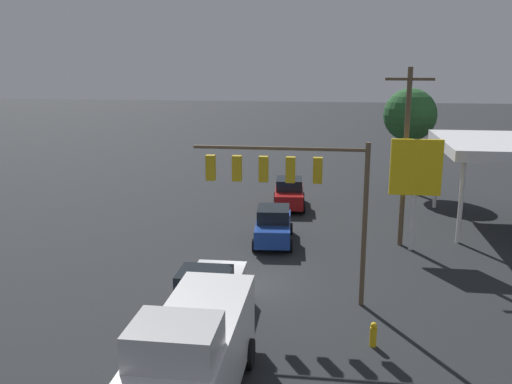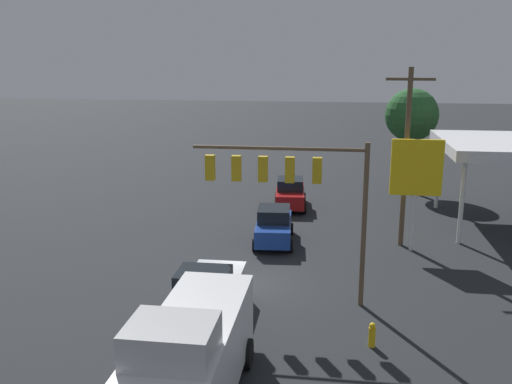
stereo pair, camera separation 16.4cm
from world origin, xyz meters
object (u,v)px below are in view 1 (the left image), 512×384
Objects in this scene: traffic_signal_assembly at (291,181)px; fire_hydrant at (373,334)px; price_sign at (416,172)px; street_tree at (410,115)px; delivery_truck at (195,355)px; sedan_far at (273,225)px; pickup_parked at (209,297)px; utility_pole at (405,153)px; sedan_waiting at (289,193)px.

traffic_signal_assembly reaches higher than fire_hydrant.
traffic_signal_assembly is 1.19× the size of price_sign.
fire_hydrant is at bearing 80.59° from street_tree.
sedan_far is (-0.66, -14.92, -0.74)m from delivery_truck.
pickup_parked is (2.75, 2.51, -3.90)m from traffic_signal_assembly.
price_sign is at bearing -129.23° from traffic_signal_assembly.
fire_hydrant is (2.60, 10.40, -3.65)m from price_sign.
delivery_truck reaches higher than sedan_far.
traffic_signal_assembly reaches higher than sedan_far.
utility_pole is 7.75m from sedan_far.
sedan_waiting is (6.37, -6.81, -3.93)m from utility_pole.
delivery_truck is 1.51× the size of sedan_waiting.
street_tree reaches higher than fire_hydrant.
sedan_far is 16.28m from street_tree.
sedan_far is 9.87m from pickup_parked.
fire_hydrant is at bearing 79.13° from utility_pole.
utility_pole is 12.76m from street_tree.
delivery_truck is at bearing -6.37° from sedan_far.
street_tree is at bearing 162.32° from delivery_truck.
sedan_waiting is at bearing -47.85° from price_sign.
pickup_parked is (8.04, 10.28, -3.77)m from utility_pole.
sedan_waiting is 11.02m from street_tree.
pickup_parked is at bearing -171.77° from delivery_truck.
delivery_truck is at bearing 62.09° from price_sign.
pickup_parked is 6.00m from fire_hydrant.
traffic_signal_assembly is 9.40m from utility_pole.
sedan_far is at bearing -66.93° from fire_hydrant.
utility_pole reaches higher than traffic_signal_assembly.
traffic_signal_assembly is 1.00× the size of delivery_truck.
sedan_waiting is (-1.66, -17.09, -0.16)m from pickup_parked.
pickup_parked is at bearing 48.31° from price_sign.
pickup_parked is at bearing 66.75° from street_tree.
street_tree reaches higher than delivery_truck.
fire_hydrant is (-5.18, -4.30, -1.26)m from delivery_truck.
pickup_parked is at bearing -11.84° from sedan_far.
price_sign is at bearing 152.43° from delivery_truck.
traffic_signal_assembly is 1.51× the size of sedan_waiting.
sedan_far and sedan_waiting have the same top height.
delivery_truck is at bearing 75.09° from traffic_signal_assembly.
delivery_truck is 29.74m from street_tree.
fire_hydrant is (2.14, 11.14, -4.44)m from utility_pole.
traffic_signal_assembly is at bearing -46.93° from fire_hydrant.
delivery_truck is at bearing 39.65° from fire_hydrant.
street_tree is (-9.12, -28.05, 3.85)m from delivery_truck.
delivery_truck is at bearing 64.62° from utility_pole.
delivery_truck reaches higher than sedan_waiting.
traffic_signal_assembly reaches higher than sedan_waiting.
pickup_parked reaches higher than sedan_far.
traffic_signal_assembly is 21.59m from street_tree.
street_tree reaches higher than pickup_parked.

